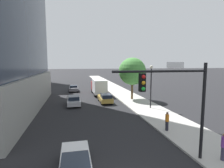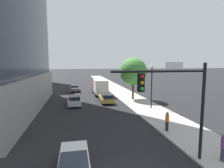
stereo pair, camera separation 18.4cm
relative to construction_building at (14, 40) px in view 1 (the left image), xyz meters
name	(u,v)px [view 1 (the left image)]	position (x,y,z in m)	size (l,w,h in m)	color
sidewalk	(135,101)	(26.58, -30.57, -12.94)	(4.70, 120.00, 0.15)	#B2AFA8
construction_building	(14,40)	(0.00, 0.00, 0.00)	(13.73, 26.98, 30.06)	#9E9B93
traffic_light_pole	(177,94)	(22.74, -48.28, -8.57)	(5.98, 0.48, 6.19)	black
street_lamp	(151,80)	(26.99, -35.44, -9.03)	(0.44, 0.44, 5.85)	black
street_tree	(132,71)	(26.49, -29.03, -8.10)	(4.64, 4.64, 7.09)	brown
car_gold	(105,98)	(21.58, -30.28, -12.26)	(1.83, 4.61, 1.51)	#AD8938
car_white	(76,166)	(16.68, -48.40, -12.30)	(1.72, 4.78, 1.42)	silver
car_gray	(74,88)	(16.68, -17.31, -12.30)	(1.93, 4.40, 1.39)	slate
car_silver	(74,101)	(16.68, -31.03, -12.29)	(1.89, 4.35, 1.46)	#B7B7BC
box_truck	(99,86)	(21.58, -23.00, -11.28)	(2.34, 7.17, 3.13)	#B21E1E
pedestrian_purple_shirt	(224,146)	(25.85, -48.82, -11.95)	(0.34, 0.34, 1.78)	#38334C
pedestrian_orange_shirt	(167,121)	(24.96, -43.46, -11.97)	(0.34, 0.34, 1.73)	black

